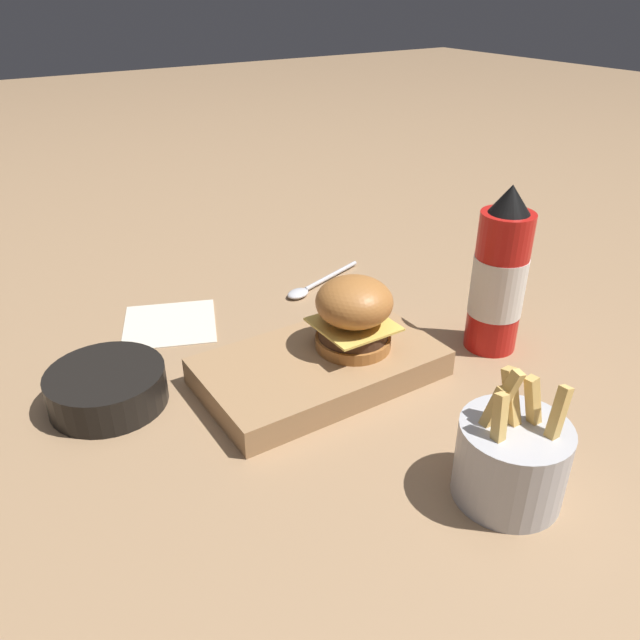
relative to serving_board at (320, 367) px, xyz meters
name	(u,v)px	position (x,y,z in m)	size (l,w,h in m)	color
ground_plane	(301,391)	(0.03, 0.01, -0.02)	(6.00, 6.00, 0.00)	#9E7A56
serving_board	(320,367)	(0.00, 0.00, 0.00)	(0.30, 0.17, 0.03)	#A37A51
burger	(354,313)	(-0.05, 0.00, 0.06)	(0.10, 0.10, 0.09)	#AD6B33
ketchup_bottle	(499,278)	(-0.24, 0.06, 0.08)	(0.07, 0.07, 0.23)	red
fries_basket	(511,459)	(-0.04, 0.27, 0.03)	(0.11, 0.11, 0.14)	#B7B7BC
side_bowl	(107,386)	(0.24, -0.09, 0.01)	(0.14, 0.14, 0.04)	black
spoon	(310,287)	(-0.12, -0.22, -0.01)	(0.17, 0.07, 0.01)	silver
ketchup_puddle	(517,415)	(-0.15, 0.19, -0.02)	(0.07, 0.07, 0.00)	#9E140F
parchment_square	(170,323)	(0.11, -0.24, -0.02)	(0.17, 0.17, 0.00)	beige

